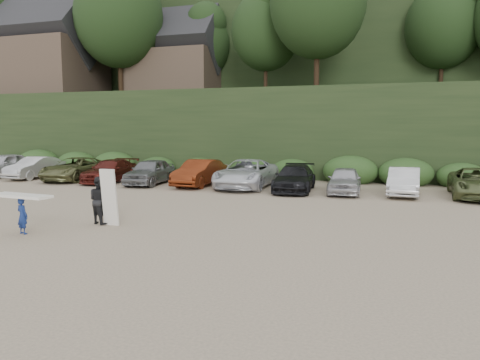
% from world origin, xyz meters
% --- Properties ---
extents(ground, '(120.00, 120.00, 0.00)m').
position_xyz_m(ground, '(0.00, 0.00, 0.00)').
color(ground, tan).
rests_on(ground, ground).
extents(hillside_backdrop, '(90.00, 41.50, 28.00)m').
position_xyz_m(hillside_backdrop, '(-0.26, 35.93, 11.22)').
color(hillside_backdrop, black).
rests_on(hillside_backdrop, ground).
extents(parked_cars, '(39.52, 5.87, 1.63)m').
position_xyz_m(parked_cars, '(-0.31, 10.12, 0.74)').
color(parked_cars, silver).
rests_on(parked_cars, ground).
extents(child_surfer, '(2.18, 0.78, 1.28)m').
position_xyz_m(child_surfer, '(-4.30, -2.89, 0.87)').
color(child_surfer, navy).
rests_on(child_surfer, ground).
extents(adult_surfer, '(1.30, 0.87, 1.99)m').
position_xyz_m(adult_surfer, '(-2.84, -0.78, 0.86)').
color(adult_surfer, black).
rests_on(adult_surfer, ground).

